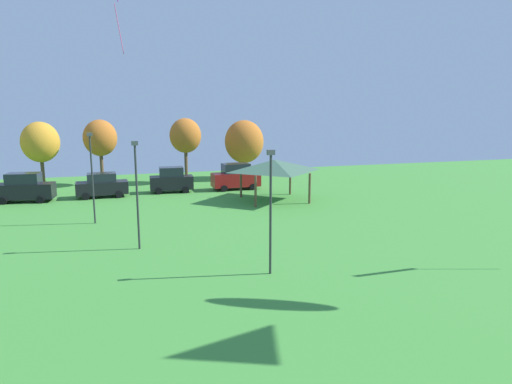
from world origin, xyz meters
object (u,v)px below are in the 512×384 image
light_post_0 (271,205)px  treeline_tree_3 (100,138)px  light_post_1 (137,189)px  park_pavilion (274,166)px  parked_car_third_from_left (171,180)px  treeline_tree_5 (244,142)px  parked_car_rightmost_in_row (236,177)px  treeline_tree_2 (40,142)px  light_post_2 (92,173)px  parked_car_leftmost (24,188)px  treeline_tree_4 (185,136)px  parked_car_second_from_left (102,185)px

light_post_0 → treeline_tree_3: 31.60m
light_post_1 → park_pavilion: bearing=42.5°
parked_car_third_from_left → treeline_tree_5: size_ratio=0.62×
parked_car_rightmost_in_row → treeline_tree_2: bearing=155.7°
parked_car_rightmost_in_row → light_post_2: 16.87m
treeline_tree_2 → parked_car_leftmost: bearing=-92.6°
treeline_tree_5 → treeline_tree_4: bearing=-170.9°
treeline_tree_3 → treeline_tree_5: 15.67m
park_pavilion → treeline_tree_3: size_ratio=0.90×
park_pavilion → treeline_tree_4: bearing=115.4°
parked_car_third_from_left → light_post_2: 12.86m
parked_car_rightmost_in_row → treeline_tree_4: (-4.04, 5.82, 3.82)m
parked_car_leftmost → parked_car_rightmost_in_row: size_ratio=1.04×
parked_car_leftmost → light_post_1: (8.64, -16.85, 2.25)m
light_post_0 → treeline_tree_3: treeline_tree_3 is taller
light_post_2 → light_post_0: bearing=-57.2°
parked_car_rightmost_in_row → treeline_tree_2: size_ratio=0.72×
treeline_tree_3 → treeline_tree_4: (8.75, -1.05, 0.15)m
parked_car_rightmost_in_row → treeline_tree_2: treeline_tree_2 is taller
light_post_0 → light_post_2: (-8.48, 13.14, 0.15)m
parked_car_second_from_left → treeline_tree_3: 8.19m
parked_car_leftmost → treeline_tree_2: treeline_tree_2 is taller
parked_car_third_from_left → light_post_1: 18.42m
light_post_1 → light_post_2: 7.56m
light_post_1 → parked_car_third_from_left: bearing=77.2°
parked_car_third_from_left → treeline_tree_3: size_ratio=0.61×
light_post_1 → light_post_0: bearing=-46.0°
parked_car_rightmost_in_row → light_post_2: bearing=-142.8°
parked_car_third_from_left → park_pavilion: park_pavilion is taller
light_post_0 → treeline_tree_3: size_ratio=0.88×
light_post_0 → light_post_1: 8.41m
light_post_2 → parked_car_second_from_left: bearing=88.1°
treeline_tree_3 → treeline_tree_5: size_ratio=1.02×
parked_car_third_from_left → treeline_tree_4: 7.16m
light_post_0 → light_post_2: light_post_2 is taller
park_pavilion → light_post_1: size_ratio=1.01×
light_post_1 → treeline_tree_3: size_ratio=0.90×
treeline_tree_4 → treeline_tree_5: (6.91, 1.11, -0.84)m
parked_car_third_from_left → park_pavilion: 10.69m
treeline_tree_4 → light_post_1: bearing=-105.2°
treeline_tree_5 → light_post_1: bearing=-118.4°
parked_car_rightmost_in_row → light_post_1: 20.52m
light_post_2 → treeline_tree_5: 23.57m
park_pavilion → treeline_tree_3: treeline_tree_3 is taller
light_post_2 → treeline_tree_2: 19.15m
parked_car_second_from_left → treeline_tree_3: (-0.10, 7.23, 3.84)m
treeline_tree_3 → parked_car_leftmost: bearing=-129.5°
parked_car_rightmost_in_row → treeline_tree_5: 8.06m
parked_car_rightmost_in_row → treeline_tree_4: 8.05m
parked_car_rightmost_in_row → light_post_1: size_ratio=0.78×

